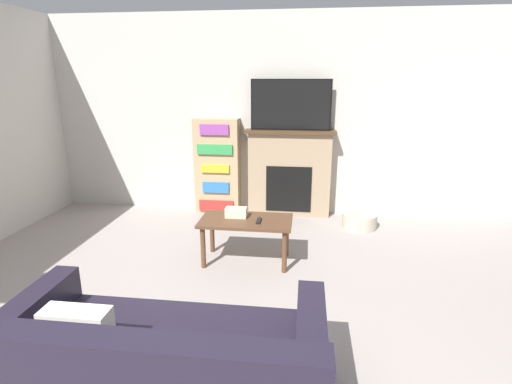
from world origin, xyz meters
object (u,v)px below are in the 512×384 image
(couch, at_px, (158,378))
(storage_basket, at_px, (359,221))
(fireplace, at_px, (289,173))
(tv, at_px, (291,105))
(bookshelf, at_px, (217,167))
(coffee_table, at_px, (246,226))

(couch, distance_m, storage_basket, 3.54)
(fireplace, distance_m, tv, 0.92)
(couch, relative_size, bookshelf, 1.35)
(coffee_table, height_order, bookshelf, bookshelf)
(tv, xyz_separation_m, coffee_table, (-0.37, -1.55, -1.12))
(fireplace, relative_size, coffee_table, 1.30)
(couch, relative_size, storage_basket, 4.14)
(fireplace, height_order, bookshelf, bookshelf)
(couch, xyz_separation_m, coffee_table, (0.18, 2.06, 0.12))
(bookshelf, bearing_deg, fireplace, 1.31)
(fireplace, xyz_separation_m, coffee_table, (-0.37, -1.57, -0.20))
(coffee_table, bearing_deg, storage_basket, 41.55)
(fireplace, distance_m, couch, 3.69)
(fireplace, xyz_separation_m, bookshelf, (-1.00, -0.02, 0.07))
(coffee_table, bearing_deg, tv, 76.68)
(fireplace, relative_size, bookshelf, 0.92)
(fireplace, relative_size, couch, 0.68)
(tv, bearing_deg, fireplace, 90.00)
(couch, height_order, bookshelf, bookshelf)
(tv, distance_m, storage_basket, 1.75)
(tv, bearing_deg, couch, -98.62)
(tv, distance_m, couch, 3.86)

